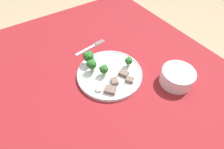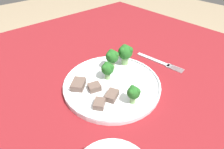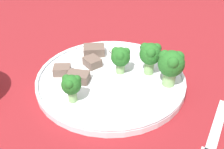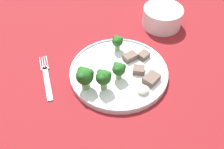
# 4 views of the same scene
# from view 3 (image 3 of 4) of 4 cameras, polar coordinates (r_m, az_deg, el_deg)

# --- Properties ---
(table) EXTENTS (1.36, 1.15, 0.75)m
(table) POSITION_cam_3_polar(r_m,az_deg,el_deg) (0.62, -0.22, -3.99)
(table) COLOR maroon
(table) RESTS_ON ground_plane
(dinner_plate) EXTENTS (0.29, 0.29, 0.02)m
(dinner_plate) POSITION_cam_3_polar(r_m,az_deg,el_deg) (0.51, -0.27, -0.91)
(dinner_plate) COLOR white
(dinner_plate) RESTS_ON table
(fork) EXTENTS (0.04, 0.18, 0.00)m
(fork) POSITION_cam_3_polar(r_m,az_deg,el_deg) (0.44, 21.41, -12.17)
(fork) COLOR #B2B2B7
(fork) RESTS_ON table
(broccoli_floret_near_rim_left) EXTENTS (0.05, 0.05, 0.07)m
(broccoli_floret_near_rim_left) POSITION_cam_3_polar(r_m,az_deg,el_deg) (0.48, 12.75, 2.23)
(broccoli_floret_near_rim_left) COLOR #7FA866
(broccoli_floret_near_rim_left) RESTS_ON dinner_plate
(broccoli_floret_center_left) EXTENTS (0.03, 0.03, 0.05)m
(broccoli_floret_center_left) POSITION_cam_3_polar(r_m,az_deg,el_deg) (0.44, -8.84, -2.28)
(broccoli_floret_center_left) COLOR #7FA866
(broccoli_floret_center_left) RESTS_ON dinner_plate
(broccoli_floret_back_left) EXTENTS (0.04, 0.04, 0.05)m
(broccoli_floret_back_left) POSITION_cam_3_polar(r_m,az_deg,el_deg) (0.50, 1.88, 3.81)
(broccoli_floret_back_left) COLOR #7FA866
(broccoli_floret_back_left) RESTS_ON dinner_plate
(broccoli_floret_front_left) EXTENTS (0.04, 0.04, 0.07)m
(broccoli_floret_front_left) POSITION_cam_3_polar(r_m,az_deg,el_deg) (0.50, 8.35, 4.38)
(broccoli_floret_front_left) COLOR #7FA866
(broccoli_floret_front_left) RESTS_ON dinner_plate
(meat_slice_front_slice) EXTENTS (0.05, 0.04, 0.02)m
(meat_slice_front_slice) POSITION_cam_3_polar(r_m,az_deg,el_deg) (0.49, -7.09, -0.69)
(meat_slice_front_slice) COLOR brown
(meat_slice_front_slice) RESTS_ON dinner_plate
(meat_slice_middle_slice) EXTENTS (0.04, 0.04, 0.02)m
(meat_slice_middle_slice) POSITION_cam_3_polar(r_m,az_deg,el_deg) (0.54, -4.31, 2.73)
(meat_slice_middle_slice) COLOR brown
(meat_slice_middle_slice) RESTS_ON dinner_plate
(meat_slice_rear_slice) EXTENTS (0.06, 0.06, 0.02)m
(meat_slice_rear_slice) POSITION_cam_3_polar(r_m,az_deg,el_deg) (0.58, -3.93, 5.31)
(meat_slice_rear_slice) COLOR brown
(meat_slice_rear_slice) RESTS_ON dinner_plate
(meat_slice_edge_slice) EXTENTS (0.04, 0.04, 0.02)m
(meat_slice_edge_slice) POSITION_cam_3_polar(r_m,az_deg,el_deg) (0.52, -10.82, 0.95)
(meat_slice_edge_slice) COLOR brown
(meat_slice_edge_slice) RESTS_ON dinner_plate
(sauce_dollop) EXTENTS (0.03, 0.03, 0.02)m
(sauce_dollop) POSITION_cam_3_polar(r_m,az_deg,el_deg) (0.59, 0.65, 5.72)
(sauce_dollop) COLOR silver
(sauce_dollop) RESTS_ON dinner_plate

